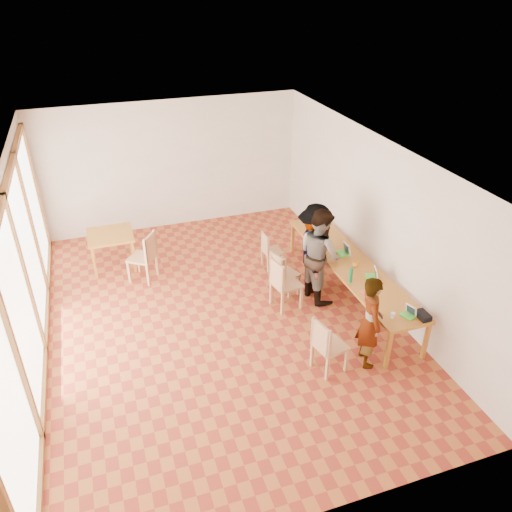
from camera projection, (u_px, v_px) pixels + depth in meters
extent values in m
plane|color=#AB5829|center=(219.00, 317.00, 9.01)|extent=(8.00, 8.00, 0.00)
cube|color=#F1E2D0|center=(171.00, 165.00, 11.53)|extent=(6.00, 0.10, 3.00)
cube|color=#F1E2D0|center=(317.00, 426.00, 4.98)|extent=(6.00, 0.10, 3.00)
cube|color=#F1E2D0|center=(375.00, 219.00, 9.09)|extent=(0.10, 8.00, 3.00)
cube|color=white|center=(23.00, 275.00, 7.43)|extent=(0.10, 8.00, 3.00)
cube|color=white|center=(211.00, 156.00, 7.49)|extent=(6.00, 8.00, 0.04)
cube|color=#B27227|center=(351.00, 264.00, 9.20)|extent=(0.80, 4.00, 0.05)
cube|color=#B27227|center=(388.00, 350.00, 7.70)|extent=(0.06, 0.06, 0.70)
cube|color=#B27227|center=(293.00, 238.00, 10.88)|extent=(0.06, 0.06, 0.70)
cube|color=#B27227|center=(426.00, 341.00, 7.89)|extent=(0.06, 0.06, 0.70)
cube|color=#B27227|center=(321.00, 234.00, 11.07)|extent=(0.06, 0.06, 0.70)
cube|color=#B27227|center=(110.00, 235.00, 10.20)|extent=(0.90, 0.90, 0.05)
cube|color=#B27227|center=(94.00, 263.00, 9.96)|extent=(0.05, 0.05, 0.70)
cube|color=#B27227|center=(92.00, 245.00, 10.60)|extent=(0.05, 0.05, 0.70)
cube|color=#B27227|center=(134.00, 257.00, 10.17)|extent=(0.05, 0.05, 0.70)
cube|color=#B27227|center=(130.00, 240.00, 10.81)|extent=(0.05, 0.05, 0.70)
cube|color=tan|center=(330.00, 346.00, 7.63)|extent=(0.53, 0.53, 0.04)
cube|color=tan|center=(321.00, 337.00, 7.42)|extent=(0.14, 0.44, 0.46)
cube|color=tan|center=(286.00, 284.00, 9.07)|extent=(0.55, 0.55, 0.04)
cube|color=tan|center=(277.00, 274.00, 8.85)|extent=(0.13, 0.47, 0.49)
cube|color=tan|center=(285.00, 274.00, 9.43)|extent=(0.56, 0.56, 0.04)
cube|color=tan|center=(278.00, 266.00, 9.19)|extent=(0.19, 0.42, 0.45)
cube|color=tan|center=(272.00, 251.00, 10.32)|extent=(0.40, 0.40, 0.04)
cube|color=tan|center=(265.00, 244.00, 10.16)|extent=(0.06, 0.37, 0.39)
cube|color=tan|center=(142.00, 258.00, 9.87)|extent=(0.67, 0.67, 0.05)
cube|color=tan|center=(150.00, 247.00, 9.68)|extent=(0.31, 0.42, 0.50)
imported|color=gray|center=(370.00, 322.00, 7.61)|extent=(0.49, 0.64, 1.57)
imported|color=gray|center=(320.00, 254.00, 9.15)|extent=(0.79, 0.96, 1.82)
imported|color=gray|center=(314.00, 249.00, 9.36)|extent=(1.06, 1.32, 1.79)
cube|color=#4EDA43|center=(407.00, 316.00, 7.78)|extent=(0.22, 0.25, 0.02)
cube|color=white|center=(411.00, 310.00, 7.78)|extent=(0.12, 0.21, 0.18)
cube|color=#4EDA43|center=(371.00, 277.00, 8.74)|extent=(0.25, 0.29, 0.03)
cube|color=white|center=(376.00, 273.00, 8.69)|extent=(0.14, 0.23, 0.20)
cube|color=#4EDA43|center=(342.00, 253.00, 9.47)|extent=(0.18, 0.26, 0.03)
cube|color=white|center=(347.00, 248.00, 9.45)|extent=(0.08, 0.24, 0.21)
imported|color=#FFA91F|center=(356.00, 264.00, 9.07)|extent=(0.12, 0.12, 0.09)
cylinder|color=#126A35|center=(351.00, 275.00, 8.57)|extent=(0.07, 0.07, 0.28)
cylinder|color=silver|center=(393.00, 315.00, 7.73)|extent=(0.07, 0.07, 0.09)
cylinder|color=white|center=(328.00, 237.00, 10.01)|extent=(0.08, 0.08, 0.06)
cube|color=#F6374F|center=(363.00, 292.00, 8.35)|extent=(0.05, 0.10, 0.01)
cube|color=black|center=(423.00, 315.00, 7.73)|extent=(0.16, 0.26, 0.09)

